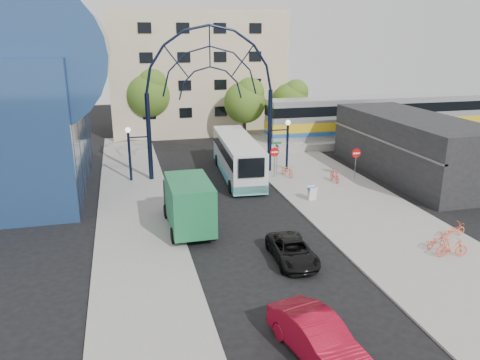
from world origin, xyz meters
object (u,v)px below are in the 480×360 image
object	(u,v)px
red_sedan	(318,338)
bike_far_c	(437,241)
tree_north_c	(292,99)
black_suv	(292,251)
stop_sign	(275,155)
bike_far_b	(452,248)
tree_north_a	(246,100)
sandwich_board	(312,192)
street_name_sign	(277,151)
bike_near_b	(335,176)
tree_north_b	(149,92)
bike_far_a	(454,230)
city_bus	(237,156)
green_truck	(188,203)
bike_near_a	(288,171)
train_car	(379,116)
gateway_arch	(210,71)
do_not_enter_sign	(356,156)

from	to	relation	value
red_sedan	bike_far_c	xyz separation A→B (m)	(9.92, 6.70, -0.26)
tree_north_c	black_suv	xyz separation A→B (m)	(-11.08, -30.18, -3.69)
stop_sign	bike_far_b	bearing A→B (deg)	-74.65
bike_far_b	tree_north_a	bearing A→B (deg)	16.19
sandwich_board	black_suv	world-z (taller)	black_suv
street_name_sign	sandwich_board	size ratio (longest dim) A/B	2.83
bike_near_b	tree_north_b	bearing A→B (deg)	124.07
tree_north_a	bike_far_a	xyz separation A→B (m)	(4.97, -27.82, -4.07)
tree_north_a	red_sedan	distance (m)	36.39
tree_north_c	city_bus	world-z (taller)	tree_north_c
green_truck	bike_near_a	distance (m)	12.81
street_name_sign	green_truck	size ratio (longest dim) A/B	0.43
train_car	bike_far_a	distance (m)	25.61
bike_far_a	bike_far_b	size ratio (longest dim) A/B	0.93
tree_north_c	green_truck	size ratio (longest dim) A/B	1.00
gateway_arch	green_truck	xyz separation A→B (m)	(-3.53, -10.55, -6.92)
gateway_arch	bike_near_a	world-z (taller)	gateway_arch
bike_far_a	bike_far_c	bearing A→B (deg)	109.21
stop_sign	black_suv	distance (m)	14.80
red_sedan	bike_near_a	size ratio (longest dim) A/B	2.68
do_not_enter_sign	street_name_sign	world-z (taller)	street_name_sign
do_not_enter_sign	train_car	xyz separation A→B (m)	(9.00, 12.00, 0.93)
do_not_enter_sign	green_truck	size ratio (longest dim) A/B	0.38
street_name_sign	gateway_arch	bearing A→B (deg)	164.93
bike_far_c	sandwich_board	bearing A→B (deg)	8.67
green_truck	tree_north_a	bearing A→B (deg)	66.63
train_car	tree_north_a	bearing A→B (deg)	164.20
city_bus	red_sedan	world-z (taller)	city_bus
stop_sign	red_sedan	size ratio (longest dim) A/B	0.53
city_bus	bike_far_a	bearing A→B (deg)	-55.40
tree_north_a	city_bus	distance (m)	13.40
street_name_sign	green_truck	bearing A→B (deg)	-133.65
gateway_arch	tree_north_a	world-z (taller)	gateway_arch
gateway_arch	do_not_enter_sign	bearing A→B (deg)	-19.99
train_car	tree_north_b	bearing A→B (deg)	161.64
stop_sign	sandwich_board	size ratio (longest dim) A/B	2.53
stop_sign	street_name_sign	xyz separation A→B (m)	(0.40, 0.60, 0.14)
tree_north_a	tree_north_c	xyz separation A→B (m)	(6.00, 2.00, -0.33)
street_name_sign	train_car	xyz separation A→B (m)	(14.80, 9.40, 0.77)
stop_sign	tree_north_a	bearing A→B (deg)	84.58
red_sedan	black_suv	bearing A→B (deg)	64.02
train_car	tree_north_c	xyz separation A→B (m)	(-7.88, 5.93, 1.37)
black_suv	bike_near_b	size ratio (longest dim) A/B	2.54
stop_sign	bike_far_a	world-z (taller)	stop_sign
green_truck	bike_near_b	bearing A→B (deg)	25.99
do_not_enter_sign	bike_far_a	size ratio (longest dim) A/B	1.59
train_car	bike_near_a	xyz separation A→B (m)	(-14.05, -10.01, -2.32)
bike_far_a	bike_far_b	world-z (taller)	bike_far_b
gateway_arch	bike_far_a	distance (m)	20.98
gateway_arch	green_truck	world-z (taller)	gateway_arch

